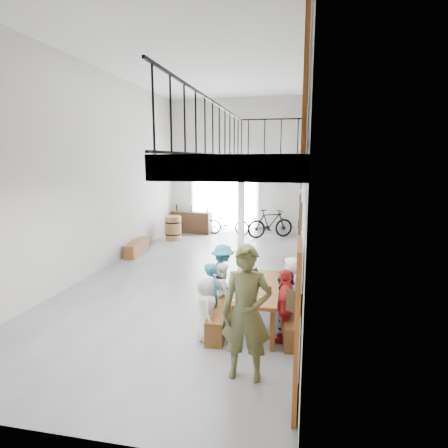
% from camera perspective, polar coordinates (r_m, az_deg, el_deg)
% --- Properties ---
extents(floor, '(12.00, 12.00, 0.00)m').
position_cam_1_polar(floor, '(10.17, -4.38, -7.78)').
color(floor, slate).
rests_on(floor, ground).
extents(room_walls, '(12.00, 12.00, 12.00)m').
position_cam_1_polar(room_walls, '(9.70, -4.66, 12.65)').
color(room_walls, silver).
rests_on(room_walls, ground).
extents(gateway_portal, '(2.80, 0.08, 2.80)m').
position_cam_1_polar(gateway_portal, '(15.65, 0.08, 3.72)').
color(gateway_portal, white).
rests_on(gateway_portal, ground).
extents(right_wall_decor, '(0.07, 8.28, 5.07)m').
position_cam_1_polar(right_wall_decor, '(7.57, 11.48, -0.51)').
color(right_wall_decor, '#944A1F').
rests_on(right_wall_decor, ground).
extents(balcony, '(1.52, 5.62, 4.00)m').
position_cam_1_polar(balcony, '(6.23, 5.10, 8.76)').
color(balcony, white).
rests_on(balcony, ground).
extents(tasting_table, '(0.90, 2.05, 0.79)m').
position_cam_1_polar(tasting_table, '(7.00, 4.85, -9.98)').
color(tasting_table, brown).
rests_on(tasting_table, ground).
extents(bench_inner, '(0.41, 1.88, 0.43)m').
position_cam_1_polar(bench_inner, '(7.22, -0.39, -13.50)').
color(bench_inner, brown).
rests_on(bench_inner, ground).
extents(bench_wall, '(0.44, 1.85, 0.42)m').
position_cam_1_polar(bench_wall, '(7.14, 9.66, -13.95)').
color(bench_wall, brown).
rests_on(bench_wall, ground).
extents(tableware, '(0.63, 1.32, 0.35)m').
position_cam_1_polar(tableware, '(6.84, 4.47, -8.49)').
color(tableware, black).
rests_on(tableware, tasting_table).
extents(side_bench, '(0.46, 1.56, 0.43)m').
position_cam_1_polar(side_bench, '(12.61, -13.12, -3.51)').
color(side_bench, brown).
rests_on(side_bench, ground).
extents(oak_barrel, '(0.62, 0.62, 0.92)m').
position_cam_1_polar(oak_barrel, '(14.51, -7.73, -0.61)').
color(oak_barrel, brown).
rests_on(oak_barrel, ground).
extents(serving_counter, '(1.74, 0.70, 0.89)m').
position_cam_1_polar(serving_counter, '(15.83, -4.93, 0.27)').
color(serving_counter, '#3D2715').
rests_on(serving_counter, ground).
extents(counter_bottles, '(1.45, 0.22, 0.28)m').
position_cam_1_polar(counter_bottles, '(15.74, -4.95, 2.38)').
color(counter_bottles, black).
rests_on(counter_bottles, serving_counter).
extents(guest_left_a, '(0.50, 0.64, 1.14)m').
position_cam_1_polar(guest_left_a, '(6.55, -2.72, -12.69)').
color(guest_left_a, white).
rests_on(guest_left_a, ground).
extents(guest_left_b, '(0.30, 0.46, 1.24)m').
position_cam_1_polar(guest_left_b, '(6.94, -1.74, -10.88)').
color(guest_left_b, '#276B82').
rests_on(guest_left_b, ground).
extents(guest_left_c, '(0.45, 0.56, 1.09)m').
position_cam_1_polar(guest_left_c, '(7.44, -0.13, -10.03)').
color(guest_left_c, white).
rests_on(guest_left_c, ground).
extents(guest_left_d, '(0.76, 0.98, 1.33)m').
position_cam_1_polar(guest_left_d, '(7.92, -0.18, -7.86)').
color(guest_left_d, '#276B82').
rests_on(guest_left_d, ground).
extents(guest_right_a, '(0.43, 0.79, 1.28)m').
position_cam_1_polar(guest_right_a, '(6.54, 9.33, -12.17)').
color(guest_right_a, '#B41E1F').
rests_on(guest_right_a, ground).
extents(guest_right_b, '(0.33, 1.02, 1.09)m').
position_cam_1_polar(guest_right_b, '(7.11, 9.34, -11.12)').
color(guest_right_b, black).
rests_on(guest_right_b, ground).
extents(guest_right_c, '(0.45, 0.62, 1.18)m').
position_cam_1_polar(guest_right_c, '(7.63, 10.11, -9.31)').
color(guest_right_c, white).
rests_on(guest_right_c, ground).
extents(host_standing, '(0.71, 0.47, 1.94)m').
position_cam_1_polar(host_standing, '(5.35, 3.46, -13.39)').
color(host_standing, '#4D512D').
rests_on(host_standing, ground).
extents(potted_plant, '(0.45, 0.42, 0.40)m').
position_cam_1_polar(potted_plant, '(10.53, 9.86, -6.13)').
color(potted_plant, '#18431A').
rests_on(potted_plant, ground).
extents(bicycle_near, '(1.88, 0.83, 0.96)m').
position_cam_1_polar(bicycle_near, '(15.34, 0.63, 0.12)').
color(bicycle_near, black).
rests_on(bicycle_near, ground).
extents(bicycle_far, '(1.93, 1.35, 1.14)m').
position_cam_1_polar(bicycle_far, '(14.85, 7.07, 0.08)').
color(bicycle_far, black).
rests_on(bicycle_far, ground).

